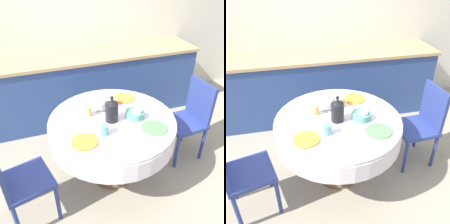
{
  "view_description": "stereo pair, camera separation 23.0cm",
  "coord_description": "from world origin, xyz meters",
  "views": [
    {
      "loc": [
        -0.64,
        -1.82,
        2.08
      ],
      "look_at": [
        0.0,
        0.0,
        0.81
      ],
      "focal_mm": 40.0,
      "sensor_mm": 36.0,
      "label": 1
    },
    {
      "loc": [
        -0.42,
        -1.88,
        2.08
      ],
      "look_at": [
        0.0,
        0.0,
        0.81
      ],
      "focal_mm": 40.0,
      "sensor_mm": 36.0,
      "label": 2
    }
  ],
  "objects": [
    {
      "name": "dining_table",
      "position": [
        0.0,
        0.0,
        0.61
      ],
      "size": [
        1.21,
        1.21,
        0.73
      ],
      "color": "brown",
      "rests_on": "ground_plane"
    },
    {
      "name": "wall_back",
      "position": [
        0.0,
        1.59,
        1.3
      ],
      "size": [
        7.0,
        0.05,
        2.6
      ],
      "color": "silver",
      "rests_on": "ground_plane"
    },
    {
      "name": "plate_near_right",
      "position": [
        0.31,
        -0.27,
        0.74
      ],
      "size": [
        0.23,
        0.23,
        0.01
      ],
      "primitive_type": "cylinder",
      "color": "#5BA85B",
      "rests_on": "dining_table"
    },
    {
      "name": "fruit_bowl",
      "position": [
        0.22,
        -0.04,
        0.77
      ],
      "size": [
        0.18,
        0.18,
        0.07
      ],
      "primitive_type": "cylinder",
      "color": "#569993",
      "rests_on": "dining_table"
    },
    {
      "name": "cup_near_right",
      "position": [
        0.23,
        -0.07,
        0.78
      ],
      "size": [
        0.08,
        0.08,
        0.1
      ],
      "primitive_type": "cylinder",
      "color": "white",
      "rests_on": "dining_table"
    },
    {
      "name": "kitchen_counter",
      "position": [
        0.0,
        1.26,
        0.46
      ],
      "size": [
        3.24,
        0.64,
        0.93
      ],
      "color": "#2D4784",
      "rests_on": "ground_plane"
    },
    {
      "name": "plate_near_left",
      "position": [
        -0.33,
        -0.24,
        0.74
      ],
      "size": [
        0.23,
        0.23,
        0.01
      ],
      "primitive_type": "cylinder",
      "color": "orange",
      "rests_on": "dining_table"
    },
    {
      "name": "plate_far_right",
      "position": [
        0.25,
        0.32,
        0.74
      ],
      "size": [
        0.23,
        0.23,
        0.01
      ],
      "primitive_type": "cylinder",
      "color": "orange",
      "rests_on": "dining_table"
    },
    {
      "name": "chair_right",
      "position": [
        -0.91,
        -0.24,
        0.51
      ],
      "size": [
        0.49,
        0.49,
        0.92
      ],
      "rotation": [
        0.0,
        0.0,
        -1.31
      ],
      "color": "navy",
      "rests_on": "ground_plane"
    },
    {
      "name": "ground_plane",
      "position": [
        0.0,
        0.0,
        0.0
      ],
      "size": [
        12.0,
        12.0,
        0.0
      ],
      "primitive_type": "plane",
      "color": "#9E937F"
    },
    {
      "name": "cup_far_right",
      "position": [
        0.09,
        0.22,
        0.78
      ],
      "size": [
        0.08,
        0.08,
        0.1
      ],
      "primitive_type": "cylinder",
      "color": "#DBB766",
      "rests_on": "dining_table"
    },
    {
      "name": "cup_near_left",
      "position": [
        -0.14,
        -0.19,
        0.78
      ],
      "size": [
        0.08,
        0.08,
        0.1
      ],
      "primitive_type": "cylinder",
      "color": "#5BA39E",
      "rests_on": "dining_table"
    },
    {
      "name": "coffee_carafe",
      "position": [
        -0.01,
        -0.02,
        0.84
      ],
      "size": [
        0.12,
        0.12,
        0.26
      ],
      "color": "black",
      "rests_on": "dining_table"
    },
    {
      "name": "chair_left",
      "position": [
        0.94,
        0.06,
        0.51
      ],
      "size": [
        0.43,
        0.43,
        0.92
      ],
      "rotation": [
        0.0,
        0.0,
        -4.65
      ],
      "color": "navy",
      "rests_on": "ground_plane"
    },
    {
      "name": "plate_far_left",
      "position": [
        -0.25,
        0.32,
        0.74
      ],
      "size": [
        0.23,
        0.23,
        0.01
      ],
      "primitive_type": "cylinder",
      "color": "white",
      "rests_on": "dining_table"
    },
    {
      "name": "cup_far_left",
      "position": [
        -0.2,
        0.14,
        0.78
      ],
      "size": [
        0.08,
        0.08,
        0.1
      ],
      "primitive_type": "cylinder",
      "color": "#DBB766",
      "rests_on": "dining_table"
    },
    {
      "name": "teapot",
      "position": [
        -0.06,
        0.18,
        0.82
      ],
      "size": [
        0.2,
        0.14,
        0.19
      ],
      "color": "white",
      "rests_on": "dining_table"
    }
  ]
}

